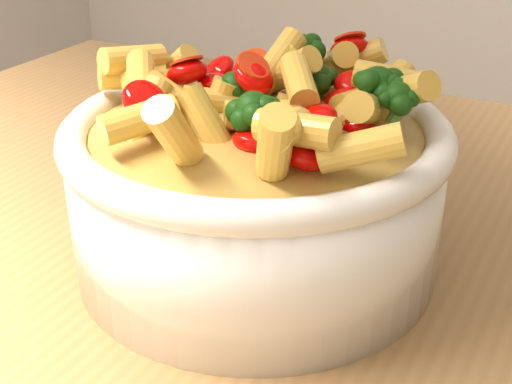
% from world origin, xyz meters
% --- Properties ---
extents(table, '(1.20, 0.80, 0.90)m').
position_xyz_m(table, '(0.00, 0.00, 0.80)').
color(table, '#A47646').
rests_on(table, ground).
extents(serving_bowl, '(0.27, 0.27, 0.12)m').
position_xyz_m(serving_bowl, '(-0.08, -0.04, 0.96)').
color(serving_bowl, white).
rests_on(serving_bowl, table).
extents(pasta_salad, '(0.21, 0.21, 0.05)m').
position_xyz_m(pasta_salad, '(-0.08, -0.04, 1.03)').
color(pasta_salad, '#EBB64A').
rests_on(pasta_salad, serving_bowl).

